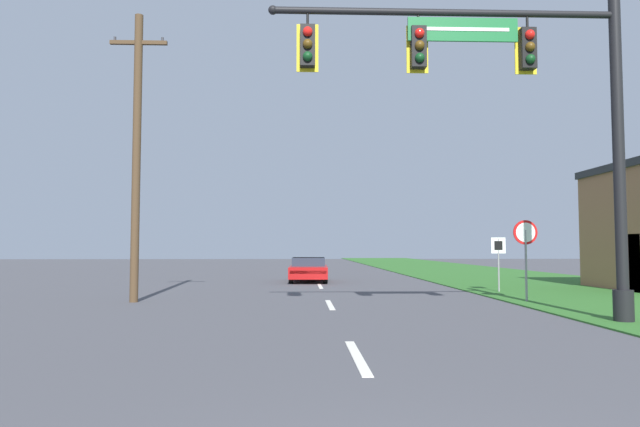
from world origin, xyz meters
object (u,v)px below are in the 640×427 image
Objects in this scene: signal_mast at (524,105)px; utility_pole_near at (137,152)px; route_sign_post at (498,252)px; car_ahead at (309,269)px; stop_sign at (526,242)px.

utility_pole_near is at bearing 152.64° from signal_mast.
utility_pole_near is (-12.64, -3.30, 3.18)m from route_sign_post.
car_ahead is 12.72m from stop_sign.
signal_mast is 6.01m from stop_sign.
utility_pole_near reaches higher than stop_sign.
stop_sign is at bearing -58.70° from car_ahead.
stop_sign is at bearing 68.53° from signal_mast.
signal_mast reaches higher than stop_sign.
stop_sign is at bearing -97.22° from route_sign_post.
signal_mast is at bearing -27.36° from utility_pole_near.
signal_mast is 9.57m from route_sign_post.
stop_sign is 1.23× the size of route_sign_post.
signal_mast is 11.57m from utility_pole_near.
car_ahead is at bearing 106.70° from signal_mast.
route_sign_post is 0.22× the size of utility_pole_near.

